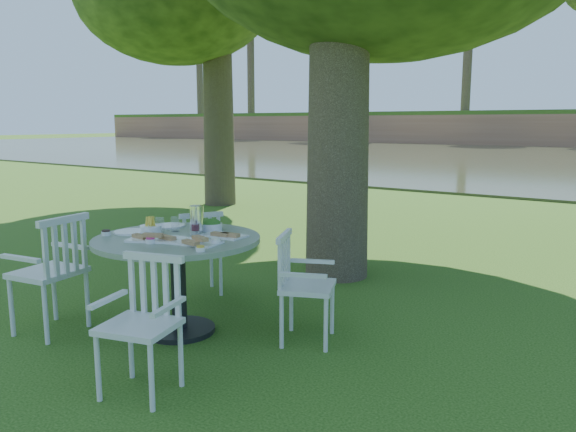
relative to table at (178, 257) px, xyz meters
The scene contains 7 objects.
ground 1.06m from the table, 64.56° to the left, with size 140.00×140.00×0.00m, color #1D400D.
table is the anchor object (origin of this frame).
chair_ne 0.96m from the table, 25.30° to the left, with size 0.53×0.55×0.84m.
chair_nw 0.97m from the table, 124.19° to the left, with size 0.55×0.56×0.83m.
chair_sw 0.96m from the table, 143.13° to the right, with size 0.52×0.55×0.95m.
chair_se 0.97m from the table, 55.45° to the right, with size 0.52×0.50×0.85m.
tableware 0.23m from the table, 118.91° to the left, with size 1.10×0.82×0.22m.
Camera 1 is at (2.83, -3.79, 1.67)m, focal length 35.00 mm.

